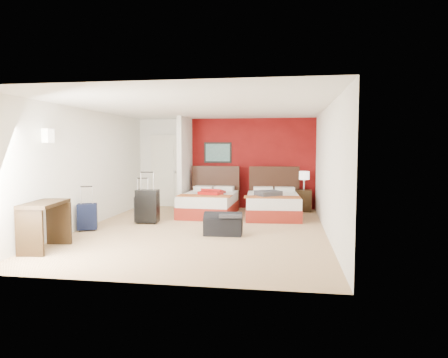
% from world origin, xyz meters
% --- Properties ---
extents(ground, '(6.50, 6.50, 0.00)m').
position_xyz_m(ground, '(0.00, 0.00, 0.00)').
color(ground, '#D5B283').
rests_on(ground, ground).
extents(room_walls, '(5.02, 6.52, 2.50)m').
position_xyz_m(room_walls, '(-1.40, 1.42, 1.26)').
color(room_walls, white).
rests_on(room_walls, ground).
extents(red_accent_panel, '(3.50, 0.04, 2.50)m').
position_xyz_m(red_accent_panel, '(0.75, 3.23, 1.25)').
color(red_accent_panel, maroon).
rests_on(red_accent_panel, ground).
extents(partition_wall, '(0.12, 1.20, 2.50)m').
position_xyz_m(partition_wall, '(-1.00, 2.61, 1.25)').
color(partition_wall, silver).
rests_on(partition_wall, ground).
extents(entry_door, '(0.82, 0.06, 2.05)m').
position_xyz_m(entry_door, '(-1.75, 3.20, 1.02)').
color(entry_door, silver).
rests_on(entry_door, ground).
extents(bed_left, '(1.31, 1.84, 0.54)m').
position_xyz_m(bed_left, '(-0.21, 1.89, 0.27)').
color(bed_left, silver).
rests_on(bed_left, ground).
extents(bed_right, '(1.38, 1.89, 0.54)m').
position_xyz_m(bed_right, '(1.39, 1.86, 0.27)').
color(bed_right, silver).
rests_on(bed_right, ground).
extents(red_suitcase_open, '(0.72, 0.86, 0.09)m').
position_xyz_m(red_suitcase_open, '(-0.11, 1.79, 0.59)').
color(red_suitcase_open, '#A6100E').
rests_on(red_suitcase_open, bed_left).
extents(jacket_bundle, '(0.69, 0.66, 0.13)m').
position_xyz_m(jacket_bundle, '(1.29, 1.56, 0.61)').
color(jacket_bundle, '#3C3D41').
rests_on(jacket_bundle, bed_right).
extents(nightstand, '(0.42, 0.42, 0.57)m').
position_xyz_m(nightstand, '(2.17, 2.87, 0.29)').
color(nightstand, '#322110').
rests_on(nightstand, ground).
extents(table_lamp, '(0.29, 0.29, 0.49)m').
position_xyz_m(table_lamp, '(2.17, 2.87, 0.82)').
color(table_lamp, beige).
rests_on(table_lamp, nightstand).
extents(suitcase_black, '(0.50, 0.32, 0.73)m').
position_xyz_m(suitcase_black, '(-1.35, 0.58, 0.36)').
color(suitcase_black, black).
rests_on(suitcase_black, ground).
extents(suitcase_charcoal, '(0.42, 0.32, 0.56)m').
position_xyz_m(suitcase_charcoal, '(-1.47, 0.64, 0.28)').
color(suitcase_charcoal, black).
rests_on(suitcase_charcoal, ground).
extents(suitcase_navy, '(0.44, 0.36, 0.52)m').
position_xyz_m(suitcase_navy, '(-2.29, -0.37, 0.26)').
color(suitcase_navy, black).
rests_on(suitcase_navy, ground).
extents(duffel_bag, '(0.74, 0.41, 0.37)m').
position_xyz_m(duffel_bag, '(0.51, -0.34, 0.18)').
color(duffel_bag, black).
rests_on(duffel_bag, ground).
extents(jacket_draped, '(0.47, 0.41, 0.06)m').
position_xyz_m(jacket_draped, '(0.66, -0.39, 0.40)').
color(jacket_draped, '#323236').
rests_on(jacket_draped, duffel_bag).
extents(desk, '(0.60, 1.02, 0.80)m').
position_xyz_m(desk, '(-2.22, -1.93, 0.40)').
color(desk, black).
rests_on(desk, ground).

